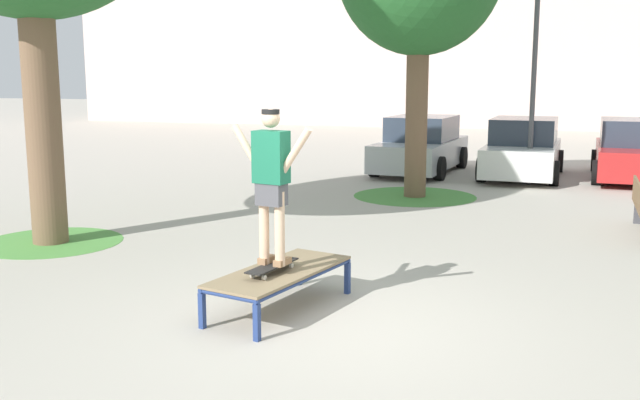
{
  "coord_description": "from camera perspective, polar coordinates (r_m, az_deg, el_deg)",
  "views": [
    {
      "loc": [
        2.04,
        -6.97,
        2.6
      ],
      "look_at": [
        -0.69,
        1.82,
        1.0
      ],
      "focal_mm": 40.55,
      "sensor_mm": 36.0,
      "label": 1
    }
  ],
  "objects": [
    {
      "name": "ground_plane",
      "position": [
        7.71,
        0.92,
        -9.84
      ],
      "size": [
        120.0,
        120.0,
        0.0
      ],
      "primitive_type": "plane",
      "color": "#B2AA9E"
    },
    {
      "name": "building_facade",
      "position": [
        38.1,
        11.14,
        15.15
      ],
      "size": [
        41.51,
        4.0,
        12.45
      ],
      "primitive_type": "cube",
      "color": "beige",
      "rests_on": "ground"
    },
    {
      "name": "skate_box",
      "position": [
        8.08,
        -3.18,
        -5.84
      ],
      "size": [
        1.19,
        2.03,
        0.46
      ],
      "color": "navy",
      "rests_on": "ground"
    },
    {
      "name": "skateboard",
      "position": [
        7.94,
        -3.78,
        -5.23
      ],
      "size": [
        0.35,
        0.82,
        0.09
      ],
      "color": "black",
      "rests_on": "skate_box"
    },
    {
      "name": "skater",
      "position": [
        7.74,
        -3.86,
        1.9
      ],
      "size": [
        0.99,
        0.34,
        1.69
      ],
      "color": "beige",
      "rests_on": "skateboard"
    },
    {
      "name": "grass_patch_near_left",
      "position": [
        12.14,
        -20.46,
        -3.12
      ],
      "size": [
        2.21,
        2.21,
        0.01
      ],
      "primitive_type": "cylinder",
      "color": "#519342",
      "rests_on": "ground"
    },
    {
      "name": "grass_patch_mid_back",
      "position": [
        15.77,
        7.48,
        0.31
      ],
      "size": [
        2.65,
        2.65,
        0.01
      ],
      "primitive_type": "cylinder",
      "color": "#47893D",
      "rests_on": "ground"
    },
    {
      "name": "car_silver",
      "position": [
        19.68,
        7.97,
        4.21
      ],
      "size": [
        2.23,
        4.35,
        1.5
      ],
      "color": "#B7BABF",
      "rests_on": "ground"
    },
    {
      "name": "car_white",
      "position": [
        19.31,
        15.72,
        3.82
      ],
      "size": [
        2.08,
        4.28,
        1.5
      ],
      "color": "silver",
      "rests_on": "ground"
    },
    {
      "name": "car_red",
      "position": [
        19.75,
        23.48,
        3.5
      ],
      "size": [
        2.07,
        4.28,
        1.5
      ],
      "color": "red",
      "rests_on": "ground"
    },
    {
      "name": "light_post",
      "position": [
        17.97,
        16.72,
        13.37
      ],
      "size": [
        0.36,
        0.36,
        5.83
      ],
      "color": "#4C4C51",
      "rests_on": "ground"
    }
  ]
}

